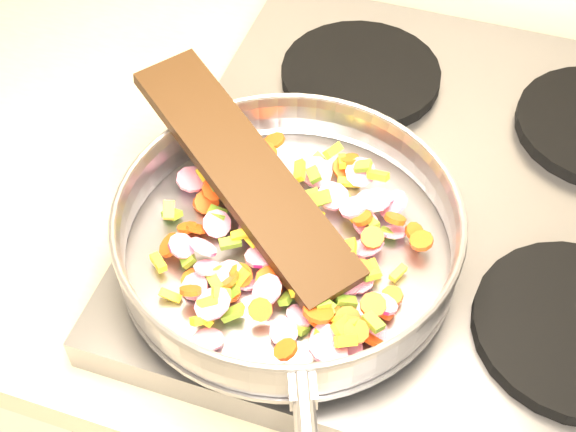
% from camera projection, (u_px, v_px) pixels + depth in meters
% --- Properties ---
extents(cooktop, '(0.60, 0.60, 0.04)m').
position_uv_depth(cooktop, '(450.00, 202.00, 0.86)').
color(cooktop, '#939399').
rests_on(cooktop, counter_top).
extents(grate_fl, '(0.19, 0.19, 0.02)m').
position_uv_depth(grate_fl, '(286.00, 251.00, 0.79)').
color(grate_fl, black).
rests_on(grate_fl, cooktop).
extents(grate_bl, '(0.19, 0.19, 0.02)m').
position_uv_depth(grate_bl, '(361.00, 74.00, 0.96)').
color(grate_bl, black).
rests_on(grate_bl, cooktop).
extents(saute_pan, '(0.37, 0.51, 0.06)m').
position_uv_depth(saute_pan, '(288.00, 232.00, 0.75)').
color(saute_pan, '#9E9EA5').
rests_on(saute_pan, grate_fl).
extents(vegetable_heap, '(0.28, 0.27, 0.04)m').
position_uv_depth(vegetable_heap, '(294.00, 250.00, 0.75)').
color(vegetable_heap, '#CC135E').
rests_on(vegetable_heap, saute_pan).
extents(wooden_spatula, '(0.28, 0.23, 0.08)m').
position_uv_depth(wooden_spatula, '(245.00, 172.00, 0.77)').
color(wooden_spatula, black).
rests_on(wooden_spatula, saute_pan).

